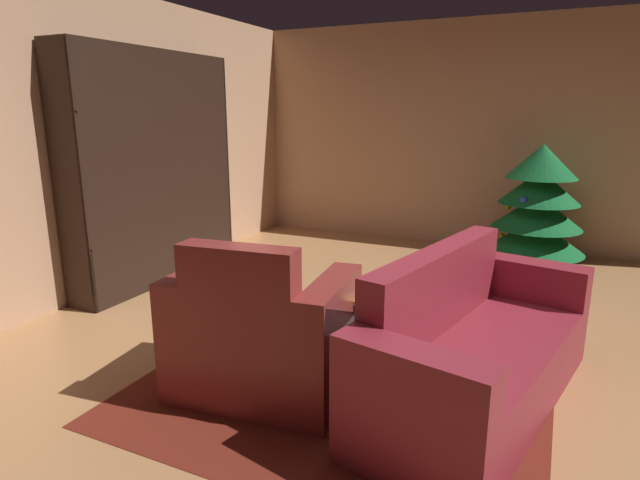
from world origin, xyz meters
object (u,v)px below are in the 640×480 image
at_px(bookshelf_unit, 165,166).
at_px(couch_red, 473,352).
at_px(armchair_red, 261,338).
at_px(coffee_table, 363,319).
at_px(book_stack_on_table, 354,304).
at_px(bottle_on_table, 393,291).
at_px(decorated_tree, 538,206).

bearing_deg(bookshelf_unit, couch_red, -19.81).
height_order(armchair_red, coffee_table, armchair_red).
relative_size(book_stack_on_table, bottle_on_table, 0.77).
relative_size(coffee_table, bottle_on_table, 3.14).
bearing_deg(armchair_red, decorated_tree, 69.57).
height_order(bookshelf_unit, decorated_tree, bookshelf_unit).
bearing_deg(decorated_tree, bottle_on_table, -102.44).
height_order(book_stack_on_table, decorated_tree, decorated_tree).
bearing_deg(coffee_table, couch_red, 9.18).
bearing_deg(coffee_table, bookshelf_unit, 153.84).
distance_m(bookshelf_unit, coffee_table, 2.87).
bearing_deg(decorated_tree, bookshelf_unit, -150.02).
bearing_deg(bottle_on_table, armchair_red, -142.36).
xyz_separation_m(bookshelf_unit, bottle_on_table, (2.64, -1.07, -0.54)).
bearing_deg(book_stack_on_table, decorated_tree, 74.91).
relative_size(coffee_table, book_stack_on_table, 4.06).
distance_m(couch_red, coffee_table, 0.65).
relative_size(couch_red, coffee_table, 2.61).
bearing_deg(book_stack_on_table, bookshelf_unit, 153.48).
bearing_deg(book_stack_on_table, couch_red, 7.73).
distance_m(armchair_red, book_stack_on_table, 0.58).
relative_size(bottle_on_table, decorated_tree, 0.19).
height_order(coffee_table, bottle_on_table, bottle_on_table).
bearing_deg(armchair_red, bottle_on_table, 37.64).
distance_m(couch_red, book_stack_on_table, 0.72).
bearing_deg(bookshelf_unit, armchair_red, -37.80).
bearing_deg(coffee_table, book_stack_on_table, 171.52).
distance_m(bookshelf_unit, book_stack_on_table, 2.80).
bearing_deg(coffee_table, bottle_on_table, 51.37).
xyz_separation_m(couch_red, decorated_tree, (0.16, 3.03, 0.36)).
relative_size(armchair_red, decorated_tree, 0.82).
bearing_deg(coffee_table, decorated_tree, 75.92).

